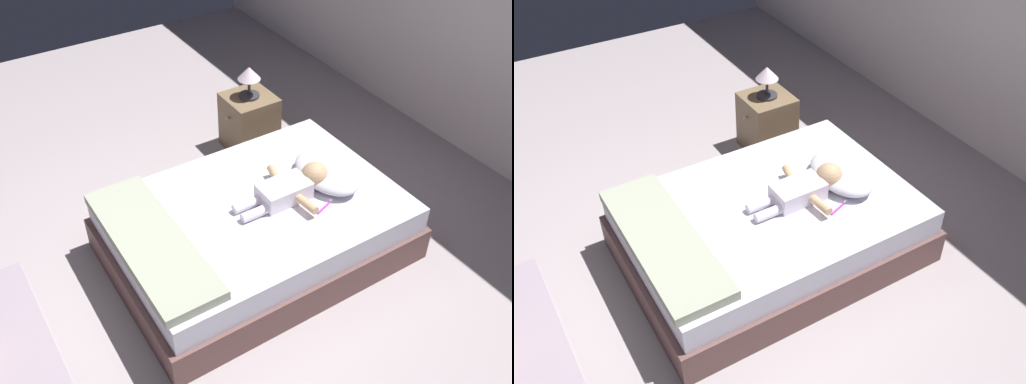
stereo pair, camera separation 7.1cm
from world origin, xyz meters
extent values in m
plane|color=#A99C9F|center=(0.00, 0.00, 0.00)|extent=(8.00, 8.00, 0.00)
cube|color=brown|center=(-0.07, 0.77, 0.12)|extent=(1.36, 1.92, 0.25)
cube|color=silver|center=(-0.07, 0.77, 0.34)|extent=(1.30, 1.85, 0.19)
ellipsoid|color=silver|center=(-0.03, 1.31, 0.50)|extent=(0.55, 0.36, 0.13)
cube|color=white|center=(-0.02, 0.95, 0.50)|extent=(0.21, 0.34, 0.13)
sphere|color=tan|center=(-0.02, 1.20, 0.53)|extent=(0.19, 0.19, 0.19)
cylinder|color=tan|center=(-0.20, 1.00, 0.50)|extent=(0.18, 0.10, 0.06)
cylinder|color=tan|center=(0.17, 1.00, 0.50)|extent=(0.18, 0.07, 0.06)
cylinder|color=white|center=(-0.07, 0.70, 0.47)|extent=(0.06, 0.19, 0.06)
cylinder|color=white|center=(0.04, 0.70, 0.47)|extent=(0.06, 0.19, 0.06)
cube|color=#AE34AB|center=(0.20, 1.12, 0.44)|extent=(0.06, 0.15, 0.01)
cube|color=white|center=(0.18, 1.19, 0.45)|extent=(0.02, 0.03, 0.01)
cube|color=#7D6447|center=(-1.19, 1.42, 0.25)|extent=(0.39, 0.39, 0.50)
sphere|color=tan|center=(-1.19, 1.21, 0.36)|extent=(0.03, 0.03, 0.03)
cylinder|color=#333338|center=(-1.19, 1.42, 0.51)|extent=(0.17, 0.17, 0.02)
cylinder|color=#333338|center=(-1.19, 1.42, 0.59)|extent=(0.02, 0.02, 0.14)
cone|color=silver|center=(-1.19, 1.42, 0.71)|extent=(0.19, 0.19, 0.10)
cube|color=#A1A790|center=(-0.07, 0.03, 0.47)|extent=(1.22, 0.39, 0.07)
camera|label=1|loc=(2.38, -0.79, 2.90)|focal=40.92mm
camera|label=2|loc=(2.42, -0.73, 2.90)|focal=40.92mm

